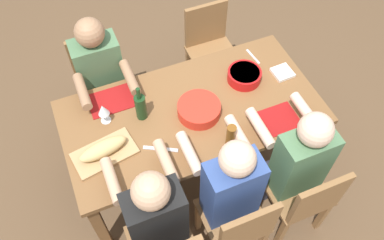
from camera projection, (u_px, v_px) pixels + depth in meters
name	position (u px, v px, depth m)	size (l,w,h in m)	color
ground_plane	(192.00, 163.00, 3.39)	(8.00, 8.00, 0.00)	brown
dining_table	(192.00, 118.00, 2.85)	(1.79, 0.92, 0.74)	brown
diner_far_right	(154.00, 214.00, 2.39)	(0.41, 0.53, 1.20)	#2D2D38
chair_far_left	(304.00, 197.00, 2.68)	(0.40, 0.40, 0.85)	olive
diner_far_left	(297.00, 159.00, 2.61)	(0.41, 0.53, 1.20)	#2D2D38
chair_far_center	(238.00, 224.00, 2.57)	(0.40, 0.40, 0.85)	olive
diner_far_center	(229.00, 185.00, 2.50)	(0.41, 0.53, 1.20)	#2D2D38
chair_near_left	(210.00, 46.00, 3.52)	(0.40, 0.40, 0.85)	olive
chair_near_right	(101.00, 78.00, 3.30)	(0.40, 0.40, 0.85)	olive
diner_near_right	(102.00, 76.00, 3.03)	(0.41, 0.53, 1.20)	#2D2D38
serving_bowl_greens	(199.00, 109.00, 2.73)	(0.30, 0.30, 0.09)	red
serving_bowl_pasta	(244.00, 75.00, 2.91)	(0.25, 0.25, 0.08)	red
cutting_board	(105.00, 153.00, 2.57)	(0.40, 0.22, 0.02)	tan
bread_loaf	(103.00, 149.00, 2.53)	(0.32, 0.11, 0.09)	tan
wine_bottle	(141.00, 106.00, 2.67)	(0.08, 0.08, 0.29)	#193819
beer_bottle	(231.00, 138.00, 2.52)	(0.06, 0.06, 0.22)	brown
wine_glass	(103.00, 110.00, 2.64)	(0.08, 0.08, 0.17)	silver
placemat_far_left	(275.00, 121.00, 2.73)	(0.32, 0.23, 0.01)	maroon
fork_far_center	(190.00, 151.00, 2.59)	(0.02, 0.17, 0.01)	silver
fork_near_left	(253.00, 57.00, 3.08)	(0.02, 0.17, 0.01)	silver
placemat_near_right	(112.00, 101.00, 2.83)	(0.32, 0.23, 0.01)	maroon
carving_knife	(161.00, 149.00, 2.60)	(0.23, 0.02, 0.01)	silver
napkin_stack	(282.00, 72.00, 2.98)	(0.14, 0.14, 0.02)	white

